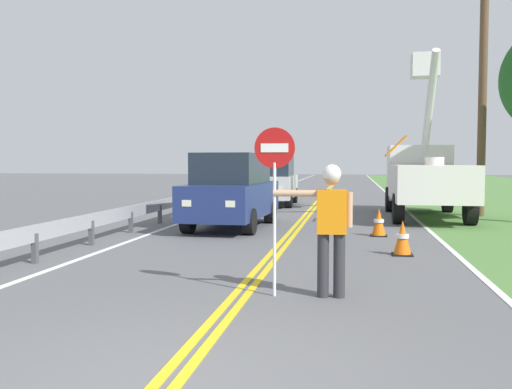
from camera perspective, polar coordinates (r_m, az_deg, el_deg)
The scene contains 13 objects.
centerline_yellow_left at distance 24.42m, azimuth 5.79°, elevation -1.06°, with size 0.11×110.00×0.01m, color yellow.
centerline_yellow_right at distance 24.40m, azimuth 6.21°, elevation -1.07°, with size 0.11×110.00×0.01m, color yellow.
edge_line_right at distance 24.45m, azimuth 14.45°, elevation -1.15°, with size 0.12×110.00×0.01m, color silver.
edge_line_left at distance 24.89m, azimuth -2.30°, elevation -0.97°, with size 0.12×110.00×0.01m, color silver.
flagger_worker at distance 7.80m, azimuth 7.53°, elevation -2.71°, with size 1.09×0.27×1.83m.
stop_sign_paddle at distance 7.77m, azimuth 1.88°, elevation 2.19°, with size 0.56×0.04×2.33m.
utility_bucket_truck at distance 20.05m, azimuth 16.60°, elevation 1.90°, with size 2.72×6.83×5.55m.
oncoming_suv_nearest at distance 15.93m, azimuth -2.42°, elevation 0.43°, with size 2.08×4.68×2.10m.
oncoming_suv_second at distance 24.34m, azimuth 1.68°, elevation 1.43°, with size 2.00×4.65×2.10m.
utility_pole_near at distance 20.96m, azimuth 21.88°, elevation 10.48°, with size 1.80×0.28×8.76m.
traffic_cone_lead at distance 11.65m, azimuth 14.54°, elevation -4.31°, with size 0.40×0.40×0.70m.
traffic_cone_mid at distance 14.50m, azimuth 12.27°, elevation -2.80°, with size 0.40×0.40×0.70m.
guardrail_left_shoulder at distance 20.60m, azimuth -6.53°, elevation -0.44°, with size 0.10×32.00×0.71m.
Camera 1 is at (1.51, -4.29, 1.86)m, focal length 39.71 mm.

